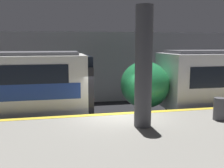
{
  "coord_description": "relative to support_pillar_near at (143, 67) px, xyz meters",
  "views": [
    {
      "loc": [
        -2.38,
        -10.37,
        3.9
      ],
      "look_at": [
        -0.01,
        0.8,
        2.11
      ],
      "focal_mm": 42.0,
      "sensor_mm": 36.0,
      "label": 1
    }
  ],
  "objects": [
    {
      "name": "ground_plane",
      "position": [
        -0.52,
        1.89,
        -3.08
      ],
      "size": [
        120.0,
        120.0,
        0.0
      ],
      "primitive_type": "plane",
      "color": "black"
    },
    {
      "name": "platform",
      "position": [
        -0.52,
        -0.82,
        -2.58
      ],
      "size": [
        40.0,
        5.43,
        1.02
      ],
      "color": "gray",
      "rests_on": "ground"
    },
    {
      "name": "station_rear_barrier",
      "position": [
        -0.52,
        8.54,
        -0.77
      ],
      "size": [
        50.0,
        0.15,
        4.62
      ],
      "color": "#939399",
      "rests_on": "ground"
    },
    {
      "name": "support_pillar_near",
      "position": [
        0.0,
        0.0,
        0.0
      ],
      "size": [
        0.6,
        0.6,
        4.15
      ],
      "color": "#47474C",
      "rests_on": "platform"
    },
    {
      "name": "trash_bin",
      "position": [
        3.1,
        0.13,
        -1.65
      ],
      "size": [
        0.44,
        0.44,
        0.85
      ],
      "color": "#4C4C51",
      "rests_on": "platform"
    }
  ]
}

